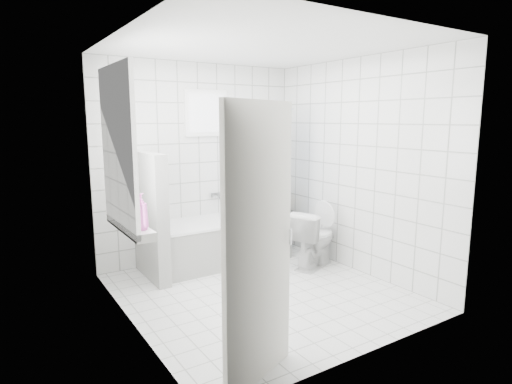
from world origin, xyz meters
TOP-DOWN VIEW (x-y plane):
  - ground at (0.00, 0.00)m, footprint 3.00×3.00m
  - ceiling at (0.00, 0.00)m, footprint 3.00×3.00m
  - wall_back at (0.00, 1.50)m, footprint 2.80×0.02m
  - wall_front at (0.00, -1.50)m, footprint 2.80×0.02m
  - wall_left at (-1.40, 0.00)m, footprint 0.02×3.00m
  - wall_right at (1.40, 0.00)m, footprint 0.02×3.00m
  - window_left at (-1.35, 0.30)m, footprint 0.01×0.90m
  - window_back at (0.10, 1.46)m, footprint 0.50×0.01m
  - window_sill at (-1.31, 0.30)m, footprint 0.18×1.02m
  - door at (-0.88, -1.32)m, footprint 0.75×0.36m
  - bathtub at (0.12, 1.12)m, footprint 1.79×0.77m
  - partition_wall at (-0.84, 1.07)m, footprint 0.15×0.85m
  - tiled_ledge at (1.17, 1.38)m, footprint 0.40×0.24m
  - toilet at (1.03, 0.34)m, footprint 0.83×0.65m
  - curtain_rod at (0.95, 1.10)m, footprint 0.02×0.80m
  - shower_curtain at (0.95, 0.97)m, footprint 0.14×0.48m
  - tub_faucet at (0.22, 1.46)m, footprint 0.18×0.06m
  - sill_bottles at (-1.30, 0.17)m, footprint 0.15×0.63m
  - ledge_bottles at (1.15, 1.34)m, footprint 0.19×0.18m

SIDE VIEW (x-z plane):
  - ground at x=0.00m, z-range 0.00..0.00m
  - tiled_ledge at x=1.17m, z-range 0.00..0.55m
  - bathtub at x=0.12m, z-range 0.00..0.58m
  - toilet at x=1.03m, z-range 0.00..0.74m
  - ledge_bottles at x=1.15m, z-range 0.54..0.79m
  - partition_wall at x=-0.84m, z-range 0.00..1.50m
  - tub_faucet at x=0.22m, z-range 0.82..0.88m
  - window_sill at x=-1.31m, z-range 0.82..0.90m
  - door at x=-0.88m, z-range 0.00..2.00m
  - sill_bottles at x=-1.30m, z-range 0.89..1.22m
  - shower_curtain at x=0.95m, z-range 0.21..1.99m
  - wall_back at x=0.00m, z-range 0.00..2.60m
  - wall_front at x=0.00m, z-range 0.00..2.60m
  - wall_left at x=-1.40m, z-range 0.00..2.60m
  - wall_right at x=1.40m, z-range 0.00..2.60m
  - window_left at x=-1.35m, z-range 0.90..2.30m
  - window_back at x=0.10m, z-range 1.70..2.20m
  - curtain_rod at x=0.95m, z-range 1.99..2.01m
  - ceiling at x=0.00m, z-range 2.60..2.60m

